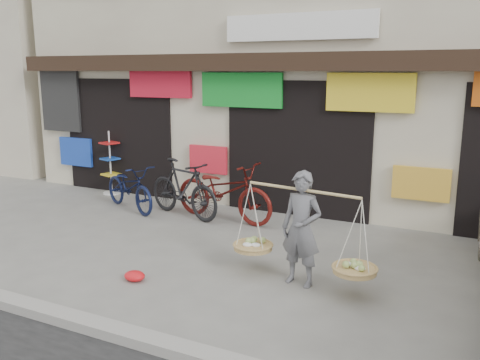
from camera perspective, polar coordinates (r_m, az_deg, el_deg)
The scene contains 9 objects.
ground at distance 7.48m, azimuth -3.25°, elevation -10.54°, with size 70.00×70.00×0.00m, color gray.
kerb at distance 5.98m, azimuth -13.16°, elevation -16.43°, with size 70.00×0.25×0.12m, color gray.
shophouse_block at distance 12.88m, azimuth 11.24°, elevation 14.47°, with size 14.00×6.32×7.00m.
street_vendor at distance 6.96m, azimuth 6.90°, elevation -5.97°, with size 2.10×0.77×1.59m.
bike_0 at distance 10.92m, azimuth -12.29°, elevation -0.78°, with size 0.65×1.86×0.98m, color #0F1739.
bike_1 at distance 10.21m, azimuth -6.38°, elevation -0.94°, with size 0.55×1.94×1.16m, color black.
bike_2 at distance 9.92m, azimuth -1.85°, elevation -1.25°, with size 0.78×2.22×1.17m, color #55120E.
display_rack at distance 12.43m, azimuth -14.32°, elevation 1.24°, with size 0.44×0.44×1.51m.
red_bag at distance 7.39m, azimuth -11.75°, elevation -10.50°, with size 0.31×0.25×0.14m, color red.
Camera 1 is at (3.43, -5.99, 2.89)m, focal length 38.00 mm.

